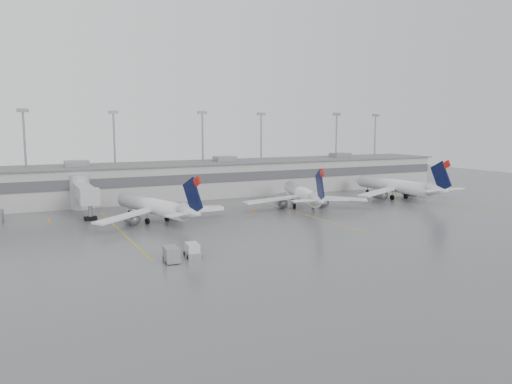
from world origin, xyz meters
name	(u,v)px	position (x,y,z in m)	size (l,w,h in m)	color
ground	(288,253)	(0.00, 0.00, 0.00)	(260.00, 260.00, 0.00)	#555558
terminal	(166,180)	(-0.01, 57.98, 4.17)	(152.00, 17.00, 9.45)	#A0A09B
light_masts	(159,146)	(0.00, 63.75, 12.03)	(142.40, 8.00, 20.60)	gray
jet_bridge_right	(83,193)	(-20.50, 45.72, 3.87)	(4.00, 17.20, 7.00)	#A3A6A9
stand_markings	(221,222)	(0.00, 24.00, 0.01)	(105.25, 40.00, 0.01)	#C3970B
jet_mid_left	(155,206)	(-10.35, 29.04, 2.87)	(24.55, 27.91, 9.25)	white
jet_mid_right	(303,194)	(21.30, 30.78, 2.94)	(24.95, 28.40, 9.46)	white
jet_far_right	(398,186)	(47.85, 32.04, 3.10)	(27.53, 30.87, 9.99)	white
baggage_tug	(192,252)	(-12.24, 3.77, 0.71)	(2.08, 2.99, 1.83)	silver
baggage_cart	(171,254)	(-15.44, 2.57, 0.99)	(1.96, 3.11, 1.90)	slate
gse_uld_b	(138,205)	(-10.05, 43.75, 0.89)	(2.53, 1.68, 1.79)	silver
gse_uld_c	(280,196)	(22.22, 42.35, 0.90)	(2.54, 1.70, 1.80)	silver
cone_b	(49,220)	(-27.35, 37.47, 0.36)	(0.45, 0.45, 0.72)	orange
cone_c	(254,209)	(10.48, 31.91, 0.33)	(0.42, 0.42, 0.67)	orange
cone_d	(398,197)	(48.79, 32.99, 0.33)	(0.42, 0.42, 0.66)	orange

